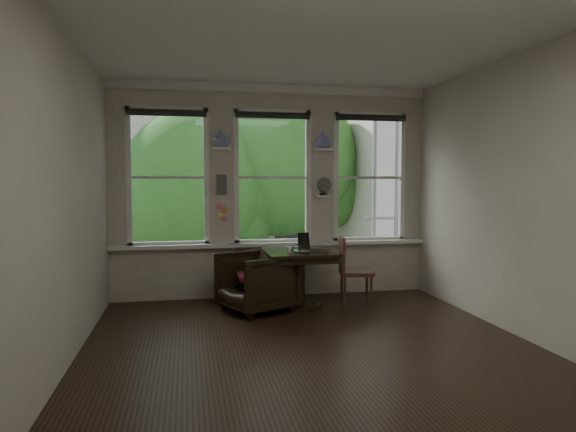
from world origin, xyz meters
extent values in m
plane|color=black|center=(0.00, 0.00, 0.00)|extent=(4.50, 4.50, 0.00)
plane|color=silver|center=(0.00, 0.00, 3.00)|extent=(4.50, 4.50, 0.00)
plane|color=beige|center=(0.00, 2.25, 1.50)|extent=(4.50, 0.00, 4.50)
plane|color=beige|center=(0.00, -2.25, 1.50)|extent=(4.50, 0.00, 4.50)
plane|color=beige|center=(-2.25, 0.00, 1.50)|extent=(0.00, 4.50, 4.50)
plane|color=beige|center=(2.25, 0.00, 1.50)|extent=(0.00, 4.50, 4.50)
cube|color=white|center=(-0.72, 2.15, 2.10)|extent=(0.26, 0.16, 0.03)
cube|color=white|center=(0.72, 2.15, 2.10)|extent=(0.26, 0.16, 0.03)
cube|color=#59544F|center=(-0.72, 2.18, 1.60)|extent=(0.14, 0.06, 0.28)
imported|color=white|center=(-0.72, 2.15, 2.24)|extent=(0.24, 0.24, 0.25)
imported|color=white|center=(0.72, 2.15, 2.24)|extent=(0.24, 0.24, 0.25)
imported|color=black|center=(-0.35, 1.36, 0.38)|extent=(1.09, 1.08, 0.75)
cube|color=maroon|center=(-0.35, 1.36, 0.45)|extent=(0.45, 0.45, 0.06)
imported|color=black|center=(0.37, 1.26, 0.76)|extent=(0.43, 0.36, 0.03)
imported|color=white|center=(0.06, 1.24, 0.79)|extent=(0.10, 0.10, 0.08)
imported|color=white|center=(0.14, 1.22, 0.80)|extent=(0.15, 0.15, 0.10)
cube|color=black|center=(0.30, 1.56, 0.86)|extent=(0.17, 0.10, 0.22)
cube|color=silver|center=(0.26, 1.46, 0.75)|extent=(0.25, 0.32, 0.00)
camera|label=1|loc=(-1.20, -5.01, 1.66)|focal=32.00mm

